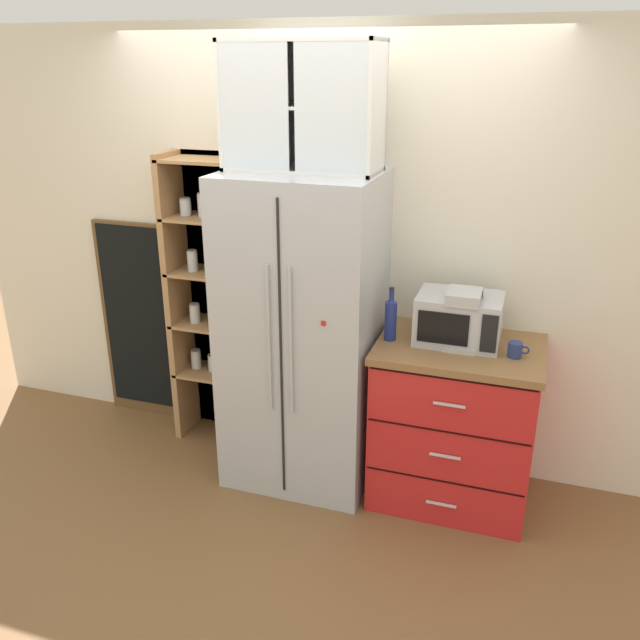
{
  "coord_description": "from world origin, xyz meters",
  "views": [
    {
      "loc": [
        1.18,
        -3.22,
        2.34
      ],
      "look_at": [
        0.1,
        0.01,
        0.99
      ],
      "focal_mm": 36.96,
      "sensor_mm": 36.0,
      "label": 1
    }
  ],
  "objects_px": {
    "mug_red": "(462,336)",
    "chalkboard_menu": "(142,322)",
    "coffee_maker": "(463,318)",
    "refrigerator": "(303,333)",
    "bottle_cobalt": "(391,316)",
    "mug_navy": "(515,350)",
    "microwave": "(459,319)"
  },
  "relations": [
    {
      "from": "coffee_maker",
      "to": "refrigerator",
      "type": "bearing_deg",
      "value": -177.75
    },
    {
      "from": "microwave",
      "to": "mug_navy",
      "type": "height_order",
      "value": "microwave"
    },
    {
      "from": "chalkboard_menu",
      "to": "mug_red",
      "type": "bearing_deg",
      "value": -6.98
    },
    {
      "from": "coffee_maker",
      "to": "bottle_cobalt",
      "type": "xyz_separation_m",
      "value": [
        -0.37,
        -0.04,
        -0.02
      ]
    },
    {
      "from": "mug_navy",
      "to": "mug_red",
      "type": "distance_m",
      "value": 0.29
    },
    {
      "from": "refrigerator",
      "to": "microwave",
      "type": "bearing_deg",
      "value": 5.14
    },
    {
      "from": "microwave",
      "to": "mug_navy",
      "type": "bearing_deg",
      "value": -19.8
    },
    {
      "from": "refrigerator",
      "to": "coffee_maker",
      "type": "xyz_separation_m",
      "value": [
        0.88,
        0.03,
        0.19
      ]
    },
    {
      "from": "mug_red",
      "to": "coffee_maker",
      "type": "bearing_deg",
      "value": -97.16
    },
    {
      "from": "refrigerator",
      "to": "mug_red",
      "type": "bearing_deg",
      "value": 3.33
    },
    {
      "from": "mug_red",
      "to": "chalkboard_menu",
      "type": "distance_m",
      "value": 2.19
    },
    {
      "from": "refrigerator",
      "to": "mug_navy",
      "type": "bearing_deg",
      "value": -1.64
    },
    {
      "from": "refrigerator",
      "to": "microwave",
      "type": "xyz_separation_m",
      "value": [
        0.85,
        0.08,
        0.16
      ]
    },
    {
      "from": "mug_red",
      "to": "bottle_cobalt",
      "type": "relative_size",
      "value": 0.37
    },
    {
      "from": "mug_red",
      "to": "microwave",
      "type": "bearing_deg",
      "value": 136.24
    },
    {
      "from": "refrigerator",
      "to": "coffee_maker",
      "type": "bearing_deg",
      "value": 2.25
    },
    {
      "from": "coffee_maker",
      "to": "bottle_cobalt",
      "type": "height_order",
      "value": "coffee_maker"
    },
    {
      "from": "refrigerator",
      "to": "coffee_maker",
      "type": "relative_size",
      "value": 5.82
    },
    {
      "from": "coffee_maker",
      "to": "mug_navy",
      "type": "height_order",
      "value": "coffee_maker"
    },
    {
      "from": "mug_navy",
      "to": "bottle_cobalt",
      "type": "distance_m",
      "value": 0.66
    },
    {
      "from": "refrigerator",
      "to": "mug_red",
      "type": "height_order",
      "value": "refrigerator"
    },
    {
      "from": "chalkboard_menu",
      "to": "coffee_maker",
      "type": "bearing_deg",
      "value": -7.42
    },
    {
      "from": "coffee_maker",
      "to": "mug_navy",
      "type": "distance_m",
      "value": 0.31
    },
    {
      "from": "refrigerator",
      "to": "coffee_maker",
      "type": "height_order",
      "value": "refrigerator"
    },
    {
      "from": "microwave",
      "to": "refrigerator",
      "type": "bearing_deg",
      "value": -174.86
    },
    {
      "from": "microwave",
      "to": "bottle_cobalt",
      "type": "xyz_separation_m",
      "value": [
        -0.35,
        -0.08,
        0.0
      ]
    },
    {
      "from": "coffee_maker",
      "to": "chalkboard_menu",
      "type": "relative_size",
      "value": 0.23
    },
    {
      "from": "refrigerator",
      "to": "chalkboard_menu",
      "type": "bearing_deg",
      "value": 166.16
    },
    {
      "from": "microwave",
      "to": "mug_red",
      "type": "distance_m",
      "value": 0.09
    },
    {
      "from": "chalkboard_menu",
      "to": "bottle_cobalt",
      "type": "bearing_deg",
      "value": -10.29
    },
    {
      "from": "mug_red",
      "to": "chalkboard_menu",
      "type": "relative_size",
      "value": 0.08
    },
    {
      "from": "mug_navy",
      "to": "microwave",
      "type": "bearing_deg",
      "value": 160.2
    }
  ]
}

